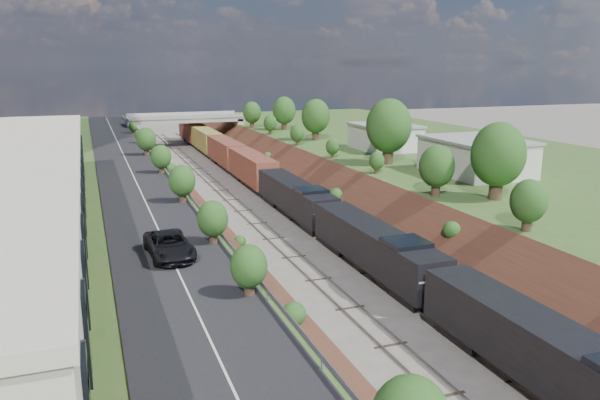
# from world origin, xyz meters

# --- Properties ---
(platform_right) EXTENTS (44.00, 180.00, 5.00)m
(platform_right) POSITION_xyz_m (33.00, 60.00, 2.50)
(platform_right) COLOR #385A25
(platform_right) RESTS_ON ground
(embankment_left) EXTENTS (10.00, 180.00, 10.00)m
(embankment_left) POSITION_xyz_m (-11.00, 60.00, 0.00)
(embankment_left) COLOR brown
(embankment_left) RESTS_ON ground
(embankment_right) EXTENTS (10.00, 180.00, 10.00)m
(embankment_right) POSITION_xyz_m (11.00, 60.00, 0.00)
(embankment_right) COLOR brown
(embankment_right) RESTS_ON ground
(rail_left_track) EXTENTS (1.58, 180.00, 0.18)m
(rail_left_track) POSITION_xyz_m (-2.60, 60.00, 0.09)
(rail_left_track) COLOR gray
(rail_left_track) RESTS_ON ground
(rail_right_track) EXTENTS (1.58, 180.00, 0.18)m
(rail_right_track) POSITION_xyz_m (2.60, 60.00, 0.09)
(rail_right_track) COLOR gray
(rail_right_track) RESTS_ON ground
(road) EXTENTS (8.00, 180.00, 0.10)m
(road) POSITION_xyz_m (-15.50, 60.00, 5.05)
(road) COLOR black
(road) RESTS_ON platform_left
(guardrail) EXTENTS (0.10, 171.00, 0.70)m
(guardrail) POSITION_xyz_m (-11.40, 59.80, 5.55)
(guardrail) COLOR #99999E
(guardrail) RESTS_ON platform_left
(overpass) EXTENTS (24.50, 8.30, 7.40)m
(overpass) POSITION_xyz_m (0.00, 122.00, 4.92)
(overpass) COLOR gray
(overpass) RESTS_ON ground
(white_building_near) EXTENTS (9.00, 12.00, 4.00)m
(white_building_near) POSITION_xyz_m (23.50, 52.00, 7.00)
(white_building_near) COLOR silver
(white_building_near) RESTS_ON platform_right
(white_building_far) EXTENTS (8.00, 10.00, 3.60)m
(white_building_far) POSITION_xyz_m (23.00, 74.00, 6.80)
(white_building_far) COLOR silver
(white_building_far) RESTS_ON platform_right
(tree_right_large) EXTENTS (5.25, 5.25, 7.61)m
(tree_right_large) POSITION_xyz_m (17.00, 40.00, 9.38)
(tree_right_large) COLOR #473323
(tree_right_large) RESTS_ON platform_right
(tree_left_crest) EXTENTS (2.45, 2.45, 3.55)m
(tree_left_crest) POSITION_xyz_m (-11.80, 20.00, 7.04)
(tree_left_crest) COLOR #473323
(tree_left_crest) RESTS_ON platform_left
(freight_train) EXTENTS (3.28, 131.71, 4.84)m
(freight_train) POSITION_xyz_m (2.60, 74.96, 2.72)
(freight_train) COLOR black
(freight_train) RESTS_ON ground
(suv) EXTENTS (3.13, 6.18, 1.68)m
(suv) POSITION_xyz_m (-15.58, 32.98, 5.94)
(suv) COLOR black
(suv) RESTS_ON road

